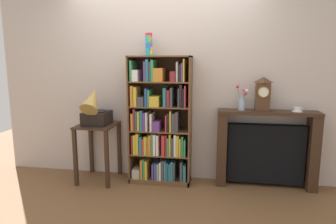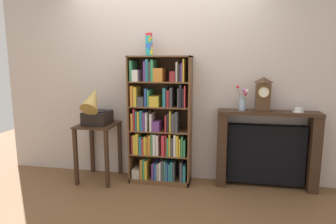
# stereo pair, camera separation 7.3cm
# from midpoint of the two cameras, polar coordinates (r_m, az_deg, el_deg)

# --- Properties ---
(ground_plane) EXTENTS (8.08, 6.40, 0.02)m
(ground_plane) POSITION_cam_midpoint_polar(r_m,az_deg,el_deg) (3.92, -2.33, -13.98)
(ground_plane) COLOR brown
(wall_back) EXTENTS (5.08, 0.08, 2.60)m
(wall_back) POSITION_cam_midpoint_polar(r_m,az_deg,el_deg) (3.88, 2.26, 5.83)
(wall_back) COLOR beige
(wall_back) RESTS_ON ground
(bookshelf) EXTENTS (0.78, 0.34, 1.64)m
(bookshelf) POSITION_cam_midpoint_polar(r_m,az_deg,el_deg) (3.79, -2.21, -2.78)
(bookshelf) COLOR brown
(bookshelf) RESTS_ON ground
(cup_stack) EXTENTS (0.09, 0.09, 0.28)m
(cup_stack) POSITION_cam_midpoint_polar(r_m,az_deg,el_deg) (3.77, -4.28, 12.94)
(cup_stack) COLOR #28B2B7
(cup_stack) RESTS_ON bookshelf
(side_table_left) EXTENTS (0.48, 0.54, 0.76)m
(side_table_left) POSITION_cam_midpoint_polar(r_m,az_deg,el_deg) (4.00, -13.97, -5.14)
(side_table_left) COLOR #382316
(side_table_left) RESTS_ON ground
(gramophone) EXTENTS (0.31, 0.49, 0.54)m
(gramophone) POSITION_cam_midpoint_polar(r_m,az_deg,el_deg) (3.86, -14.56, 0.58)
(gramophone) COLOR black
(gramophone) RESTS_ON side_table_left
(fireplace_mantel) EXTENTS (1.21, 0.26, 0.97)m
(fireplace_mantel) POSITION_cam_midpoint_polar(r_m,az_deg,el_deg) (3.90, 17.93, -6.92)
(fireplace_mantel) COLOR #382316
(fireplace_mantel) RESTS_ON ground
(mantel_clock) EXTENTS (0.17, 0.13, 0.41)m
(mantel_clock) POSITION_cam_midpoint_polar(r_m,az_deg,el_deg) (3.73, 17.37, 3.37)
(mantel_clock) COLOR #472D1C
(mantel_clock) RESTS_ON fireplace_mantel
(flower_vase) EXTENTS (0.14, 0.16, 0.30)m
(flower_vase) POSITION_cam_midpoint_polar(r_m,az_deg,el_deg) (3.71, 13.68, 2.07)
(flower_vase) COLOR #99B2D1
(flower_vase) RESTS_ON fireplace_mantel
(teacup_with_saucer) EXTENTS (0.13, 0.13, 0.06)m
(teacup_with_saucer) POSITION_cam_midpoint_polar(r_m,az_deg,el_deg) (3.83, 23.32, 0.43)
(teacup_with_saucer) COLOR white
(teacup_with_saucer) RESTS_ON fireplace_mantel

